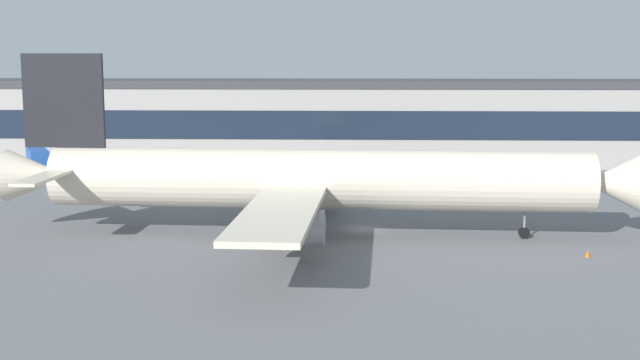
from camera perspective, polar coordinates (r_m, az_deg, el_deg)
name	(u,v)px	position (r m, az deg, el deg)	size (l,w,h in m)	color
ground_plane	(364,229)	(87.52, 3.02, -3.37)	(600.00, 600.00, 0.00)	slate
terminal_building	(360,121)	(140.33, 2.71, 4.00)	(171.98, 15.53, 13.79)	#9E9993
airliner	(309,179)	(83.89, -0.72, 0.06)	(63.70, 54.51, 18.14)	beige
pushback_tractor	(380,168)	(126.38, 4.12, 0.80)	(3.43, 5.19, 1.75)	black
catering_truck	(38,161)	(131.25, -18.62, 1.21)	(5.58, 7.60, 4.15)	#2651A5
traffic_cone_0	(587,254)	(79.45, 17.71, -4.79)	(0.48, 0.48, 0.60)	#F2590C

